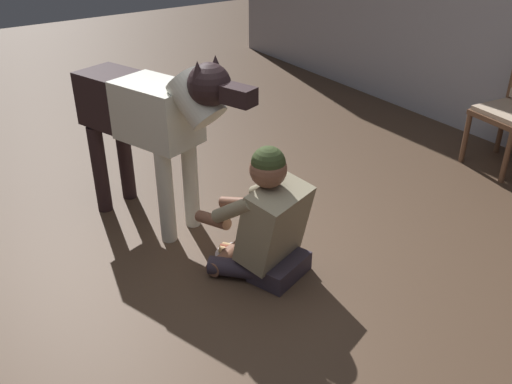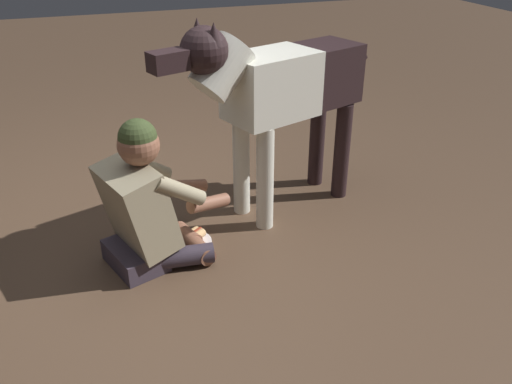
% 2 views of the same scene
% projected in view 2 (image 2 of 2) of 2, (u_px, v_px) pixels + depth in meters
% --- Properties ---
extents(ground_plane, '(15.24, 15.24, 0.00)m').
position_uv_depth(ground_plane, '(141.00, 234.00, 3.13)').
color(ground_plane, brown).
extents(person_sitting_on_floor, '(0.72, 0.60, 0.81)m').
position_uv_depth(person_sitting_on_floor, '(147.00, 206.00, 2.75)').
color(person_sitting_on_floor, '#3C3340').
rests_on(person_sitting_on_floor, ground).
extents(large_dog, '(1.46, 0.64, 1.23)m').
position_uv_depth(large_dog, '(279.00, 90.00, 3.02)').
color(large_dog, silver).
rests_on(large_dog, ground).
extents(hot_dog_on_plate, '(0.25, 0.25, 0.06)m').
position_uv_depth(hot_dog_on_plate, '(189.00, 240.00, 3.03)').
color(hot_dog_on_plate, white).
rests_on(hot_dog_on_plate, ground).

